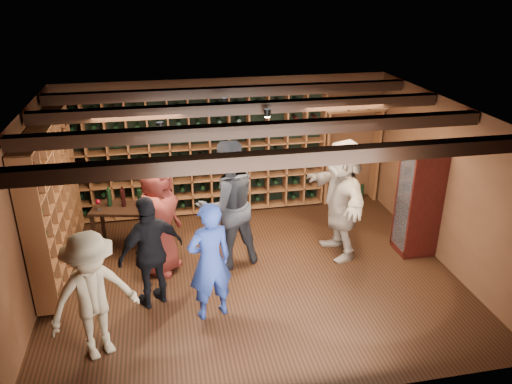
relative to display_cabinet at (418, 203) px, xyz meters
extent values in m
plane|color=#33190E|center=(-2.71, -0.20, -0.86)|extent=(6.00, 6.00, 0.00)
plane|color=brown|center=(-2.71, 2.30, 0.39)|extent=(6.00, 0.00, 6.00)
plane|color=brown|center=(-2.71, -2.70, 0.39)|extent=(6.00, 0.00, 6.00)
plane|color=brown|center=(-5.71, -0.20, 0.39)|extent=(0.00, 5.00, 5.00)
plane|color=brown|center=(0.29, -0.20, 0.39)|extent=(0.00, 5.00, 5.00)
plane|color=black|center=(-2.71, -0.20, 1.64)|extent=(6.00, 6.00, 0.00)
cube|color=black|center=(-2.71, -1.80, 1.56)|extent=(5.90, 0.18, 0.16)
cube|color=black|center=(-2.71, -0.70, 1.56)|extent=(5.90, 0.18, 0.16)
cube|color=black|center=(-2.71, 0.40, 1.56)|extent=(5.90, 0.18, 0.16)
cube|color=black|center=(-2.71, 1.50, 1.56)|extent=(5.90, 0.18, 0.16)
cylinder|color=black|center=(-3.91, -0.20, 1.53)|extent=(0.10, 0.10, 0.10)
cylinder|color=black|center=(-2.41, 0.20, 1.53)|extent=(0.10, 0.10, 0.10)
cylinder|color=black|center=(-1.31, -0.50, 1.53)|extent=(0.10, 0.10, 0.10)
cylinder|color=black|center=(-2.91, 1.00, 1.53)|extent=(0.10, 0.10, 0.10)
cube|color=brown|center=(-3.24, 2.13, 0.29)|extent=(4.65, 0.30, 2.20)
cube|color=black|center=(-3.24, 2.13, 0.29)|extent=(4.56, 0.02, 2.16)
cube|color=brown|center=(-5.54, 0.62, 0.29)|extent=(0.30, 2.65, 2.20)
cube|color=black|center=(-5.54, 0.62, 0.29)|extent=(0.29, 0.02, 2.16)
cube|color=brown|center=(-0.31, 2.12, 0.99)|extent=(1.15, 0.32, 0.04)
cube|color=brown|center=(0.21, 2.12, 0.07)|extent=(0.05, 0.28, 1.85)
cube|color=brown|center=(-0.83, 2.12, 0.07)|extent=(0.05, 0.28, 1.85)
cube|color=tan|center=(-0.71, 2.12, 1.11)|extent=(0.40, 0.30, 0.20)
cube|color=tan|center=(-0.26, 2.12, 1.11)|extent=(0.40, 0.30, 0.20)
cube|color=tan|center=(0.09, 2.12, 1.11)|extent=(0.40, 0.30, 0.20)
cube|color=#380D0B|center=(0.01, 0.00, -0.81)|extent=(0.55, 0.50, 0.10)
cube|color=#380D0B|center=(0.01, 0.00, 0.04)|extent=(0.55, 0.50, 1.70)
cube|color=white|center=(-0.25, 0.00, 0.04)|extent=(0.01, 0.46, 1.60)
cube|color=#380D0B|center=(0.01, 0.00, 0.04)|extent=(0.50, 0.44, 0.02)
sphere|color=#59260C|center=(-0.01, 0.00, 0.14)|extent=(0.18, 0.18, 0.18)
imported|color=navy|center=(-3.42, -1.05, -0.04)|extent=(0.68, 0.54, 1.63)
imported|color=black|center=(-3.02, 0.21, 0.15)|extent=(1.16, 1.02, 2.01)
imported|color=maroon|center=(-4.04, 0.21, 0.04)|extent=(0.92, 1.04, 1.78)
imported|color=black|center=(-4.16, -0.62, -0.06)|extent=(1.01, 0.78, 1.59)
imported|color=gray|center=(-4.81, -1.53, -0.05)|extent=(1.20, 1.00, 1.62)
imported|color=tan|center=(-1.22, 0.19, 0.10)|extent=(0.70, 1.82, 1.92)
cube|color=black|center=(-4.54, 0.87, -0.08)|extent=(1.15, 0.75, 0.04)
cube|color=black|center=(-5.06, 0.76, -0.48)|extent=(0.06, 0.06, 0.76)
cube|color=black|center=(-4.12, 0.54, -0.48)|extent=(0.06, 0.06, 0.76)
cube|color=black|center=(-4.97, 1.19, -0.48)|extent=(0.06, 0.06, 0.76)
cube|color=black|center=(-4.02, 0.98, -0.48)|extent=(0.06, 0.06, 0.76)
cylinder|color=black|center=(-4.79, 0.97, 0.08)|extent=(0.07, 0.07, 0.28)
cylinder|color=black|center=(-4.58, 0.92, 0.08)|extent=(0.07, 0.07, 0.28)
cylinder|color=black|center=(-4.32, 0.86, 0.08)|extent=(0.07, 0.07, 0.28)
camera|label=1|loc=(-3.90, -6.52, 3.31)|focal=35.00mm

